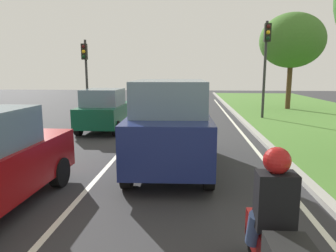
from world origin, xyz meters
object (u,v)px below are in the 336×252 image
car_hatchback_far (105,110)px  traffic_light_overhead_left (85,64)px  rider_person (275,199)px  traffic_light_near_right (266,53)px  car_suv_ahead (170,124)px  tree_roadside_far (292,41)px

car_hatchback_far → traffic_light_overhead_left: 6.06m
rider_person → traffic_light_near_right: size_ratio=0.23×
car_suv_ahead → tree_roadside_far: 15.26m
car_hatchback_far → rider_person: car_hatchback_far is taller
traffic_light_near_right → car_suv_ahead: bearing=-116.3°
rider_person → car_hatchback_far: bearing=114.0°
car_hatchback_far → car_suv_ahead: bearing=-58.5°
car_suv_ahead → tree_roadside_far: size_ratio=0.74×
car_hatchback_far → rider_person: size_ratio=3.19×
traffic_light_overhead_left → tree_roadside_far: 13.06m
rider_person → tree_roadside_far: (5.53, 17.90, 3.26)m
traffic_light_overhead_left → tree_roadside_far: (12.61, 3.03, 1.52)m
tree_roadside_far → rider_person: bearing=-107.2°
car_hatchback_far → rider_person: bearing=-65.5°
rider_person → traffic_light_overhead_left: (-7.08, 14.87, 1.74)m
car_suv_ahead → tree_roadside_far: bearing=60.4°
car_hatchback_far → tree_roadside_far: size_ratio=0.60×
rider_person → traffic_light_overhead_left: bearing=114.4°
traffic_light_near_right → traffic_light_overhead_left: (-10.02, 1.36, -0.52)m
rider_person → car_suv_ahead: bearing=105.6°
car_suv_ahead → traffic_light_near_right: traffic_light_near_right is taller
car_suv_ahead → traffic_light_overhead_left: 11.76m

